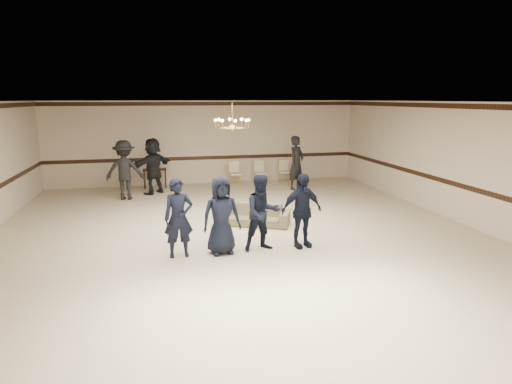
# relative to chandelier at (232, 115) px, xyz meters

# --- Properties ---
(room) EXTENTS (12.01, 14.01, 3.21)m
(room) POSITION_rel_chandelier_xyz_m (0.00, -1.00, -1.28)
(room) COLOR beige
(room) RESTS_ON ground
(chair_rail) EXTENTS (12.00, 0.02, 0.14)m
(chair_rail) POSITION_rel_chandelier_xyz_m (0.00, 5.99, -1.88)
(chair_rail) COLOR black
(chair_rail) RESTS_ON wall_back
(crown_molding) EXTENTS (12.00, 0.02, 0.14)m
(crown_molding) POSITION_rel_chandelier_xyz_m (0.00, 5.99, 0.21)
(crown_molding) COLOR black
(crown_molding) RESTS_ON wall_back
(chandelier) EXTENTS (0.94, 0.94, 0.89)m
(chandelier) POSITION_rel_chandelier_xyz_m (0.00, 0.00, 0.00)
(chandelier) COLOR gold
(chandelier) RESTS_ON ceiling
(boy_a) EXTENTS (0.64, 0.45, 1.68)m
(boy_a) POSITION_rel_chandelier_xyz_m (-1.50, -1.98, -2.03)
(boy_a) COLOR black
(boy_a) RESTS_ON floor
(boy_b) EXTENTS (0.87, 0.62, 1.68)m
(boy_b) POSITION_rel_chandelier_xyz_m (-0.60, -1.98, -2.03)
(boy_b) COLOR black
(boy_b) RESTS_ON floor
(boy_c) EXTENTS (0.89, 0.73, 1.68)m
(boy_c) POSITION_rel_chandelier_xyz_m (0.30, -1.98, -2.03)
(boy_c) COLOR black
(boy_c) RESTS_ON floor
(boy_d) EXTENTS (1.04, 0.59, 1.68)m
(boy_d) POSITION_rel_chandelier_xyz_m (1.20, -1.98, -2.03)
(boy_d) COLOR black
(boy_d) RESTS_ON floor
(settee) EXTENTS (2.04, 1.45, 0.56)m
(settee) POSITION_rel_chandelier_xyz_m (0.54, -0.04, -2.60)
(settee) COLOR brown
(settee) RESTS_ON floor
(adult_left) EXTENTS (1.36, 0.92, 1.96)m
(adult_left) POSITION_rel_chandelier_xyz_m (-2.94, 3.76, -1.90)
(adult_left) COLOR black
(adult_left) RESTS_ON floor
(adult_mid) EXTENTS (1.75, 1.63, 1.96)m
(adult_mid) POSITION_rel_chandelier_xyz_m (-2.04, 4.46, -1.90)
(adult_mid) COLOR black
(adult_mid) RESTS_ON floor
(adult_right) EXTENTS (0.85, 0.81, 1.96)m
(adult_right) POSITION_rel_chandelier_xyz_m (3.06, 4.06, -1.90)
(adult_right) COLOR black
(adult_right) RESTS_ON floor
(banquet_chair_left) EXTENTS (0.48, 0.48, 0.90)m
(banquet_chair_left) POSITION_rel_chandelier_xyz_m (1.00, 5.29, -2.42)
(banquet_chair_left) COLOR beige
(banquet_chair_left) RESTS_ON floor
(banquet_chair_mid) EXTENTS (0.47, 0.47, 0.90)m
(banquet_chair_mid) POSITION_rel_chandelier_xyz_m (2.00, 5.29, -2.42)
(banquet_chair_mid) COLOR beige
(banquet_chair_mid) RESTS_ON floor
(banquet_chair_right) EXTENTS (0.45, 0.45, 0.90)m
(banquet_chair_right) POSITION_rel_chandelier_xyz_m (3.00, 5.29, -2.42)
(banquet_chair_right) COLOR beige
(banquet_chair_right) RESTS_ON floor
(console_table) EXTENTS (0.87, 0.40, 0.72)m
(console_table) POSITION_rel_chandelier_xyz_m (-2.00, 5.49, -2.51)
(console_table) COLOR black
(console_table) RESTS_ON floor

